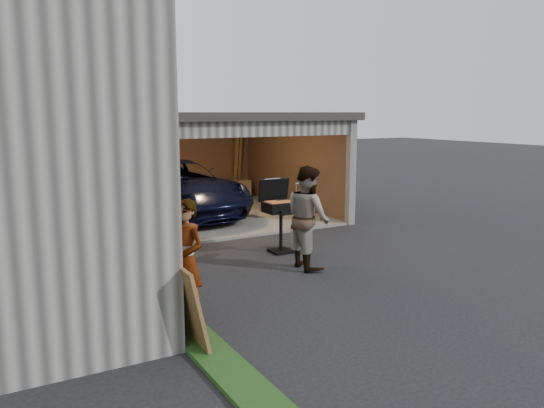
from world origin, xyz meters
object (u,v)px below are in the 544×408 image
(minivan, at_px, (174,190))
(propane_tank, at_px, (298,240))
(woman, at_px, (186,260))
(plywood_panel, at_px, (187,305))
(man, at_px, (308,217))
(bbq_grill, at_px, (280,209))
(hand_truck, at_px, (303,222))

(minivan, distance_m, propane_tank, 4.96)
(minivan, height_order, woman, woman)
(minivan, relative_size, plywood_panel, 5.01)
(woman, height_order, plywood_panel, woman)
(minivan, bearing_deg, plywood_panel, -114.67)
(propane_tank, relative_size, plywood_panel, 0.40)
(minivan, distance_m, man, 6.02)
(bbq_grill, bearing_deg, propane_tank, -4.83)
(plywood_panel, bearing_deg, man, 33.91)
(minivan, height_order, man, man)
(plywood_panel, xyz_separation_m, hand_truck, (4.79, 4.80, -0.30))
(man, bearing_deg, plywood_panel, 128.77)
(plywood_panel, bearing_deg, woman, 69.96)
(minivan, bearing_deg, propane_tank, -84.14)
(bbq_grill, bearing_deg, minivan, 97.62)
(bbq_grill, xyz_separation_m, hand_truck, (1.49, 1.44, -0.67))
(minivan, xyz_separation_m, propane_tank, (1.06, -4.81, -0.54))
(hand_truck, bearing_deg, man, -129.52)
(man, relative_size, bbq_grill, 1.27)
(hand_truck, bearing_deg, bbq_grill, -144.48)
(propane_tank, distance_m, hand_truck, 1.82)
(woman, height_order, hand_truck, woman)
(woman, xyz_separation_m, plywood_panel, (-0.30, -0.82, -0.33))
(minivan, xyz_separation_m, bbq_grill, (0.64, -4.78, 0.15))
(minivan, distance_m, bbq_grill, 4.82)
(bbq_grill, height_order, propane_tank, bbq_grill)
(minivan, xyz_separation_m, hand_truck, (2.13, -3.33, -0.52))
(bbq_grill, bearing_deg, man, -94.73)
(man, distance_m, hand_truck, 3.18)
(minivan, xyz_separation_m, man, (0.54, -5.99, 0.21))
(hand_truck, bearing_deg, woman, -147.05)
(woman, bearing_deg, plywood_panel, -41.97)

